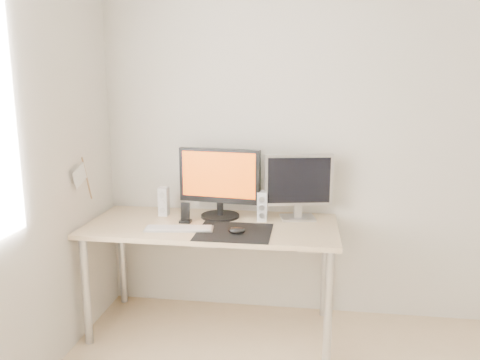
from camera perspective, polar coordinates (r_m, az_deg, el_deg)
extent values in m
plane|color=silver|center=(3.24, 14.20, 4.88)|extent=(3.50, 0.00, 3.50)
cube|color=black|center=(2.85, -0.72, -6.35)|extent=(0.45, 0.40, 0.00)
ellipsoid|color=black|center=(2.81, -0.41, -6.16)|extent=(0.10, 0.06, 0.04)
cube|color=#D1B587|center=(3.02, -3.47, -5.63)|extent=(1.60, 0.70, 0.03)
cylinder|color=silver|center=(3.13, -18.25, -12.75)|extent=(0.05, 0.05, 0.70)
cylinder|color=silver|center=(2.84, 10.71, -14.97)|extent=(0.05, 0.05, 0.70)
cylinder|color=silver|center=(3.61, -14.17, -9.15)|extent=(0.05, 0.05, 0.70)
cylinder|color=silver|center=(3.37, 10.30, -10.56)|extent=(0.05, 0.05, 0.70)
cylinder|color=black|center=(3.16, -2.43, -4.39)|extent=(0.29, 0.29, 0.02)
cylinder|color=black|center=(3.15, -2.45, -3.20)|extent=(0.05, 0.05, 0.12)
cube|color=black|center=(3.09, -2.52, 0.52)|extent=(0.55, 0.12, 0.36)
cube|color=#FF5B0D|center=(3.06, -2.66, 0.62)|extent=(0.50, 0.07, 0.30)
cube|color=silver|center=(3.14, 7.03, -4.58)|extent=(0.25, 0.20, 0.01)
cube|color=#B1B1B3|center=(3.13, 7.05, -3.57)|extent=(0.06, 0.05, 0.10)
cube|color=#AAAAAC|center=(3.08, 7.15, 0.02)|extent=(0.45, 0.13, 0.34)
cube|color=black|center=(3.06, 7.22, -0.06)|extent=(0.40, 0.08, 0.30)
cube|color=silver|center=(3.22, -9.27, -2.60)|extent=(0.06, 0.07, 0.19)
cylinder|color=#B0AFB2|center=(3.20, -9.47, -3.70)|extent=(0.04, 0.01, 0.04)
cylinder|color=silver|center=(3.18, -9.50, -2.78)|extent=(0.04, 0.01, 0.04)
cylinder|color=#B6B6B8|center=(3.17, -9.53, -1.85)|extent=(0.04, 0.01, 0.04)
cube|color=white|center=(3.07, 2.74, -3.19)|extent=(0.06, 0.07, 0.19)
cylinder|color=silver|center=(3.04, 2.65, -4.36)|extent=(0.04, 0.01, 0.04)
cylinder|color=#B8B8BB|center=(3.02, 2.66, -3.40)|extent=(0.04, 0.01, 0.04)
cylinder|color=#B4B4B6|center=(3.01, 2.67, -2.42)|extent=(0.04, 0.01, 0.04)
cube|color=#BDBEC0|center=(2.92, -7.44, -5.93)|extent=(0.43, 0.17, 0.01)
cube|color=silver|center=(2.92, -7.44, -5.78)|extent=(0.41, 0.15, 0.01)
cube|color=black|center=(3.06, -6.65, -5.02)|extent=(0.07, 0.06, 0.02)
cube|color=black|center=(3.04, -6.68, -3.83)|extent=(0.06, 0.03, 0.12)
cylinder|color=#A57F54|center=(3.13, -18.16, 0.16)|extent=(0.01, 0.10, 0.29)
cube|color=white|center=(3.04, -18.92, 0.57)|extent=(0.00, 0.19, 0.15)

